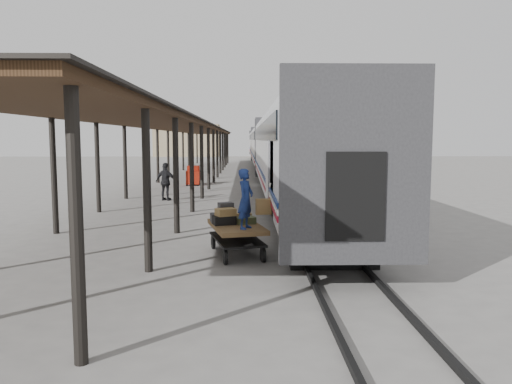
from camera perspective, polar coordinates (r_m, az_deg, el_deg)
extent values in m
plane|color=slate|center=(14.27, -5.25, -6.91)|extent=(160.00, 160.00, 0.00)
cube|color=silver|center=(21.99, 4.53, 4.48)|extent=(3.00, 24.00, 2.90)
cube|color=#28282B|center=(10.23, 11.21, 2.61)|extent=(3.04, 0.22, 3.50)
cube|color=black|center=(21.89, 0.56, 6.85)|extent=(0.04, 22.08, 0.65)
cube|color=black|center=(22.10, 4.50, 0.07)|extent=(2.55, 23.04, 0.50)
cube|color=silver|center=(47.93, 1.41, 5.33)|extent=(3.00, 24.00, 2.90)
cube|color=#28282B|center=(36.05, 2.28, 5.09)|extent=(3.04, 0.22, 3.50)
cube|color=black|center=(47.88, -0.41, 6.41)|extent=(0.04, 22.08, 0.65)
cube|color=black|center=(47.98, 1.41, 3.30)|extent=(2.55, 23.04, 0.50)
cube|color=silver|center=(73.91, 0.48, 5.58)|extent=(3.00, 24.00, 2.90)
cube|color=#28282B|center=(62.02, 0.81, 5.49)|extent=(3.04, 0.22, 3.50)
cube|color=black|center=(73.88, -0.70, 6.28)|extent=(0.04, 22.08, 0.65)
cube|color=black|center=(73.94, 0.48, 4.26)|extent=(2.55, 23.04, 0.50)
cube|color=black|center=(13.45, 2.83, 1.59)|extent=(0.50, 1.70, 2.00)
imported|color=silver|center=(13.46, 2.83, 1.01)|extent=(0.72, 0.89, 1.72)
cube|color=olive|center=(13.36, 1.15, -1.67)|extent=(0.57, 0.25, 0.42)
cube|color=#422B19|center=(38.14, -7.91, 7.20)|extent=(4.60, 64.00, 0.18)
cube|color=black|center=(38.14, -7.91, 7.38)|extent=(4.90, 64.30, 0.06)
cylinder|color=black|center=(38.44, -10.91, 4.15)|extent=(0.20, 0.20, 4.00)
cylinder|color=black|center=(69.19, -6.60, 5.01)|extent=(0.20, 0.20, 4.00)
cylinder|color=black|center=(7.36, -19.85, -3.64)|extent=(0.20, 0.20, 4.00)
cylinder|color=black|center=(37.97, -4.78, 4.22)|extent=(0.20, 0.20, 4.00)
cylinder|color=black|center=(68.93, -3.19, 5.04)|extent=(0.20, 0.20, 4.00)
cube|color=black|center=(48.00, 0.55, 2.30)|extent=(0.10, 150.00, 0.12)
cube|color=black|center=(48.07, 2.26, 2.30)|extent=(0.10, 150.00, 0.12)
cube|color=tan|center=(92.79, 6.87, 6.50)|extent=(18.00, 10.00, 8.00)
cube|color=tan|center=(96.50, -7.81, 5.87)|extent=(12.00, 8.00, 6.00)
cube|color=brown|center=(13.76, -2.23, -3.97)|extent=(1.76, 2.62, 0.12)
cube|color=black|center=(13.83, -2.23, -5.40)|extent=(1.64, 2.50, 0.06)
cylinder|color=black|center=(12.87, -3.53, -7.41)|extent=(0.17, 0.41, 0.40)
cylinder|color=black|center=(13.09, 0.81, -7.17)|extent=(0.17, 0.41, 0.40)
cylinder|color=black|center=(14.70, -4.91, -5.72)|extent=(0.17, 0.41, 0.40)
cylinder|color=black|center=(14.89, -1.10, -5.55)|extent=(0.17, 0.41, 0.40)
cube|color=#343436|center=(14.19, -3.77, -2.94)|extent=(0.77, 0.60, 0.24)
cube|color=olive|center=(14.43, -1.81, -2.82)|extent=(0.67, 0.53, 0.22)
cube|color=black|center=(13.75, -3.66, -3.23)|extent=(0.69, 0.56, 0.24)
cube|color=#495331|center=(13.85, -1.23, -3.25)|extent=(0.62, 0.52, 0.19)
cube|color=#533921|center=(14.12, -3.40, -2.20)|extent=(0.54, 0.42, 0.18)
cube|color=olive|center=(13.73, -3.50, -2.31)|extent=(0.62, 0.55, 0.20)
cube|color=#343436|center=(14.06, -3.48, -1.50)|extent=(0.47, 0.40, 0.14)
cube|color=maroon|center=(35.19, -7.20, 1.69)|extent=(0.97, 1.55, 0.91)
cube|color=maroon|center=(35.55, -7.17, 2.72)|extent=(0.88, 0.64, 0.35)
cylinder|color=black|center=(34.69, -7.91, 1.01)|extent=(0.14, 0.37, 0.36)
cylinder|color=black|center=(34.64, -6.58, 1.02)|extent=(0.14, 0.37, 0.36)
cylinder|color=black|center=(35.80, -7.78, 1.16)|extent=(0.14, 0.37, 0.36)
cylinder|color=black|center=(35.75, -6.49, 1.17)|extent=(0.14, 0.37, 0.36)
imported|color=navy|center=(12.99, -1.20, -0.79)|extent=(0.58, 0.68, 1.57)
imported|color=black|center=(26.48, -10.27, 1.18)|extent=(1.26, 0.86, 1.98)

